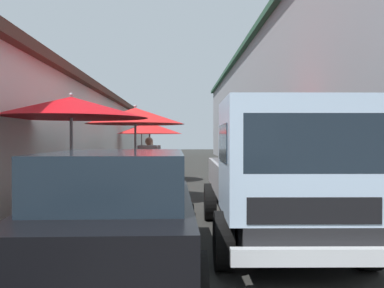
{
  "coord_description": "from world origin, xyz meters",
  "views": [
    {
      "loc": [
        -1.24,
        0.14,
        1.61
      ],
      "look_at": [
        12.14,
        -0.25,
        1.42
      ],
      "focal_mm": 38.29,
      "sensor_mm": 36.0,
      "label": 1
    }
  ],
  "objects_px": {
    "parked_scooter": "(230,168)",
    "plastic_stool": "(121,173)",
    "hatchback_car": "(119,211)",
    "vendor_in_shade": "(150,162)",
    "fruit_stall_near_left": "(136,124)",
    "vendor_by_crates": "(149,162)",
    "fruit_stall_near_right": "(72,119)",
    "fruit_stall_far_right": "(150,134)",
    "delivery_truck": "(282,179)",
    "fruit_stall_mid_lane": "(141,136)",
    "fruit_stall_far_left": "(270,130)"
  },
  "relations": [
    {
      "from": "vendor_in_shade",
      "to": "parked_scooter",
      "type": "distance_m",
      "value": 4.57
    },
    {
      "from": "fruit_stall_near_left",
      "to": "fruit_stall_far_left",
      "type": "height_order",
      "value": "fruit_stall_near_left"
    },
    {
      "from": "hatchback_car",
      "to": "vendor_in_shade",
      "type": "bearing_deg",
      "value": 1.47
    },
    {
      "from": "fruit_stall_near_right",
      "to": "hatchback_car",
      "type": "bearing_deg",
      "value": -154.88
    },
    {
      "from": "fruit_stall_near_right",
      "to": "fruit_stall_mid_lane",
      "type": "xyz_separation_m",
      "value": [
        13.18,
        -0.02,
        -0.25
      ]
    },
    {
      "from": "fruit_stall_near_right",
      "to": "vendor_by_crates",
      "type": "bearing_deg",
      "value": -16.78
    },
    {
      "from": "fruit_stall_far_right",
      "to": "fruit_stall_mid_lane",
      "type": "distance_m",
      "value": 5.78
    },
    {
      "from": "hatchback_car",
      "to": "delivery_truck",
      "type": "relative_size",
      "value": 0.79
    },
    {
      "from": "fruit_stall_far_left",
      "to": "fruit_stall_mid_lane",
      "type": "relative_size",
      "value": 1.01
    },
    {
      "from": "parked_scooter",
      "to": "plastic_stool",
      "type": "bearing_deg",
      "value": 98.96
    },
    {
      "from": "fruit_stall_near_left",
      "to": "vendor_by_crates",
      "type": "bearing_deg",
      "value": -11.35
    },
    {
      "from": "delivery_truck",
      "to": "vendor_by_crates",
      "type": "height_order",
      "value": "delivery_truck"
    },
    {
      "from": "vendor_by_crates",
      "to": "vendor_in_shade",
      "type": "height_order",
      "value": "vendor_by_crates"
    },
    {
      "from": "hatchback_car",
      "to": "vendor_in_shade",
      "type": "xyz_separation_m",
      "value": [
        7.58,
        0.19,
        0.14
      ]
    },
    {
      "from": "fruit_stall_far_right",
      "to": "vendor_by_crates",
      "type": "xyz_separation_m",
      "value": [
        -3.68,
        -0.25,
        -0.82
      ]
    },
    {
      "from": "fruit_stall_far_left",
      "to": "hatchback_car",
      "type": "height_order",
      "value": "fruit_stall_far_left"
    },
    {
      "from": "fruit_stall_near_left",
      "to": "vendor_in_shade",
      "type": "height_order",
      "value": "fruit_stall_near_left"
    },
    {
      "from": "vendor_in_shade",
      "to": "plastic_stool",
      "type": "bearing_deg",
      "value": 24.47
    },
    {
      "from": "hatchback_car",
      "to": "vendor_by_crates",
      "type": "distance_m",
      "value": 6.53
    },
    {
      "from": "hatchback_car",
      "to": "fruit_stall_near_right",
      "type": "bearing_deg",
      "value": 25.12
    },
    {
      "from": "vendor_in_shade",
      "to": "parked_scooter",
      "type": "relative_size",
      "value": 0.92
    },
    {
      "from": "fruit_stall_far_right",
      "to": "plastic_stool",
      "type": "distance_m",
      "value": 1.83
    },
    {
      "from": "fruit_stall_far_right",
      "to": "hatchback_car",
      "type": "distance_m",
      "value": 10.26
    },
    {
      "from": "fruit_stall_near_left",
      "to": "delivery_truck",
      "type": "xyz_separation_m",
      "value": [
        -4.63,
        -2.52,
        -0.92
      ]
    },
    {
      "from": "parked_scooter",
      "to": "hatchback_car",
      "type": "bearing_deg",
      "value": 166.31
    },
    {
      "from": "vendor_by_crates",
      "to": "plastic_stool",
      "type": "xyz_separation_m",
      "value": [
        3.91,
        1.36,
        -0.62
      ]
    },
    {
      "from": "plastic_stool",
      "to": "vendor_by_crates",
      "type": "bearing_deg",
      "value": -160.89
    },
    {
      "from": "fruit_stall_near_right",
      "to": "plastic_stool",
      "type": "height_order",
      "value": "fruit_stall_near_right"
    },
    {
      "from": "hatchback_car",
      "to": "vendor_in_shade",
      "type": "height_order",
      "value": "vendor_in_shade"
    },
    {
      "from": "vendor_by_crates",
      "to": "plastic_stool",
      "type": "relative_size",
      "value": 3.76
    },
    {
      "from": "fruit_stall_far_left",
      "to": "plastic_stool",
      "type": "distance_m",
      "value": 6.54
    },
    {
      "from": "delivery_truck",
      "to": "plastic_stool",
      "type": "xyz_separation_m",
      "value": [
        9.72,
        3.64,
        -0.71
      ]
    },
    {
      "from": "fruit_stall_far_right",
      "to": "fruit_stall_mid_lane",
      "type": "height_order",
      "value": "fruit_stall_mid_lane"
    },
    {
      "from": "fruit_stall_mid_lane",
      "to": "parked_scooter",
      "type": "bearing_deg",
      "value": -140.54
    },
    {
      "from": "plastic_stool",
      "to": "vendor_in_shade",
      "type": "bearing_deg",
      "value": -155.53
    },
    {
      "from": "fruit_stall_near_left",
      "to": "fruit_stall_mid_lane",
      "type": "bearing_deg",
      "value": 4.82
    },
    {
      "from": "hatchback_car",
      "to": "delivery_truck",
      "type": "distance_m",
      "value": 2.28
    },
    {
      "from": "fruit_stall_near_right",
      "to": "plastic_stool",
      "type": "relative_size",
      "value": 6.55
    },
    {
      "from": "vendor_by_crates",
      "to": "fruit_stall_mid_lane",
      "type": "bearing_deg",
      "value": 6.85
    },
    {
      "from": "fruit_stall_far_left",
      "to": "delivery_truck",
      "type": "relative_size",
      "value": 0.48
    },
    {
      "from": "vendor_in_shade",
      "to": "vendor_by_crates",
      "type": "bearing_deg",
      "value": -176.83
    },
    {
      "from": "fruit_stall_near_left",
      "to": "vendor_in_shade",
      "type": "distance_m",
      "value": 2.49
    },
    {
      "from": "fruit_stall_mid_lane",
      "to": "fruit_stall_far_left",
      "type": "bearing_deg",
      "value": -155.64
    },
    {
      "from": "fruit_stall_far_right",
      "to": "vendor_in_shade",
      "type": "height_order",
      "value": "fruit_stall_far_right"
    },
    {
      "from": "vendor_by_crates",
      "to": "plastic_stool",
      "type": "distance_m",
      "value": 4.19
    },
    {
      "from": "fruit_stall_far_left",
      "to": "plastic_stool",
      "type": "relative_size",
      "value": 5.51
    },
    {
      "from": "fruit_stall_near_left",
      "to": "vendor_in_shade",
      "type": "xyz_separation_m",
      "value": [
        2.24,
        -0.18,
        -1.08
      ]
    },
    {
      "from": "delivery_truck",
      "to": "fruit_stall_near_right",
      "type": "bearing_deg",
      "value": 59.47
    },
    {
      "from": "hatchback_car",
      "to": "parked_scooter",
      "type": "xyz_separation_m",
      "value": [
        11.09,
        -2.7,
        -0.29
      ]
    },
    {
      "from": "fruit_stall_near_left",
      "to": "delivery_truck",
      "type": "bearing_deg",
      "value": -151.47
    }
  ]
}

